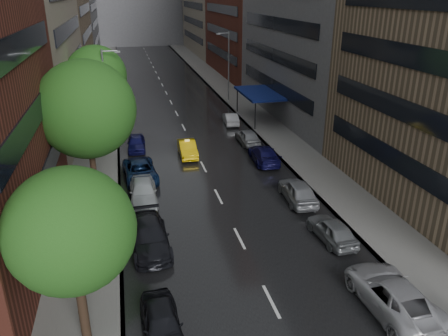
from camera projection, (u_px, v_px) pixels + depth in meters
The scene contains 12 objects.
road at pixel (168, 96), 62.80m from camera, with size 14.00×140.00×0.01m, color black.
sidewalk_left at pixel (103, 99), 60.89m from camera, with size 4.00×140.00×0.15m, color gray.
sidewalk_right at pixel (228, 92), 64.67m from camera, with size 4.00×140.00×0.15m, color gray.
tree_near at pixel (71, 231), 16.83m from camera, with size 5.05×5.05×8.05m.
tree_mid at pixel (86, 110), 28.06m from camera, with size 6.40×6.40×10.19m.
tree_far at pixel (96, 76), 42.52m from camera, with size 5.84×5.84×9.31m.
taxi at pixel (187, 149), 39.81m from camera, with size 1.48×4.26×1.40m, color yellow.
parked_cars_left at pixel (144, 198), 30.25m from camera, with size 2.83×29.04×1.61m.
parked_cars_right at pixel (293, 186), 32.08m from camera, with size 2.74×36.72×1.59m.
street_lamp_left at pixel (107, 95), 41.30m from camera, with size 1.74×0.22×9.00m.
street_lamp_right at pixel (228, 65), 58.07m from camera, with size 1.74×0.22×9.00m.
awning at pixel (259, 93), 49.98m from camera, with size 4.00×8.00×3.12m.
Camera 1 is at (-6.16, -12.30, 14.11)m, focal length 35.00 mm.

